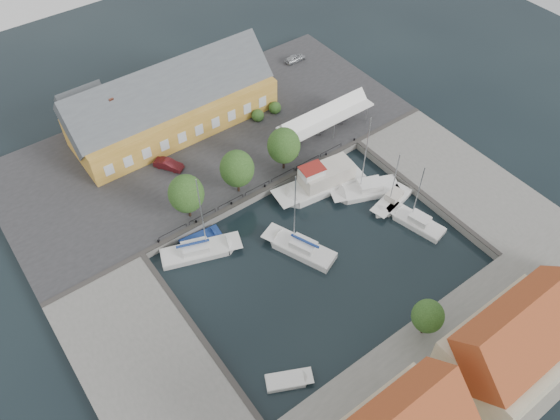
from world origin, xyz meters
The scene contains 20 objects.
ground centered at (0.00, 0.00, 0.00)m, with size 140.00×140.00×0.00m, color black.
north_quay centered at (0.00, 23.00, 0.50)m, with size 56.00×26.00×1.00m, color #2D2D30.
west_quay centered at (-22.00, -2.00, 0.50)m, with size 12.00×24.00×1.00m, color slate.
east_quay centered at (22.00, -2.00, 0.50)m, with size 12.00×24.00×1.00m, color slate.
south_bank centered at (0.00, -21.00, 0.50)m, with size 56.00×14.00×1.00m, color slate.
quay_edge_fittings centered at (0.02, 4.75, 1.06)m, with size 56.00×24.72×0.40m.
warehouse centered at (-2.60, 28.36, 4.43)m, with size 28.56×14.00×9.55m.
tent_canopy centered at (14.00, 14.50, 3.68)m, with size 14.00×4.00×2.83m.
quay_trees centered at (-2.00, 12.00, 4.88)m, with size 18.20×4.20×6.30m.
car_silver centered at (21.21, 30.76, 1.59)m, with size 1.40×3.48×1.18m, color #ADB0B5.
car_red centered at (-7.03, 20.85, 1.64)m, with size 1.36×3.90×1.29m, color #581419.
center_sailboat centered at (-1.07, 0.56, 0.36)m, with size 5.79×9.13×12.26m.
trawler centered at (7.45, 7.06, 1.02)m, with size 12.63×5.18×5.00m.
east_boat_a centered at (11.53, 3.06, 0.26)m, with size 9.44×6.14×12.73m.
east_boat_b centered at (12.79, -0.25, 0.26)m, with size 6.84×3.52×9.26m.
east_boat_c centered at (12.69, -4.52, 0.26)m, with size 3.99×7.69×9.66m.
west_boat_a centered at (-10.68, 7.23, 0.27)m, with size 9.65×5.62×12.36m.
launch_sw centered at (-11.75, -11.32, 0.09)m, with size 4.86×3.57×0.98m.
launch_nw centered at (-9.66, 8.76, 0.09)m, with size 5.07×2.46×0.88m.
townhouses centered at (1.93, -23.24, 5.82)m, with size 36.30×8.50×12.00m.
Camera 1 is at (-25.86, -29.17, 50.39)m, focal length 35.00 mm.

